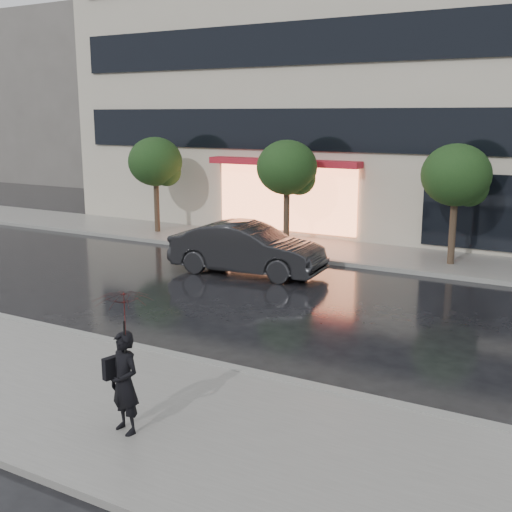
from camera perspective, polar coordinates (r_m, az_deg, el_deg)
The scene contains 12 objects.
ground at distance 14.05m, azimuth -4.97°, elevation -7.86°, with size 120.00×120.00×0.00m, color black.
sidewalk_near at distance 11.70m, azimuth -14.21°, elevation -12.19°, with size 60.00×4.50×0.12m, color slate.
sidewalk_far at distance 22.88m, azimuth 9.69°, elevation 0.15°, with size 60.00×3.50×0.12m, color slate.
curb_near at distance 13.27m, azimuth -7.44°, elevation -8.84°, with size 60.00×0.25×0.14m, color gray.
curb_far at distance 21.28m, azimuth 8.07°, elevation -0.69°, with size 60.00×0.25×0.14m, color gray.
office_building at distance 30.04m, azimuth 15.74°, elevation 19.93°, with size 30.00×12.76×18.00m.
bg_building_left at distance 51.17m, azimuth -14.82°, elevation 13.33°, with size 14.00×10.00×12.00m, color #59544F.
tree_far_west at distance 26.64m, azimuth -8.80°, elevation 8.13°, with size 2.20×2.20×3.99m.
tree_mid_west at distance 23.41m, azimuth 2.93°, elevation 7.68°, with size 2.20×2.20×3.99m.
tree_mid_east at distance 21.41m, azimuth 17.53°, elevation 6.68°, with size 2.20×2.20×3.99m.
parked_car at distance 19.91m, azimuth -0.79°, elevation 0.67°, with size 1.69×4.83×1.59m, color black.
pedestrian_with_umbrella at distance 9.77m, azimuth -11.68°, elevation -7.45°, with size 1.07×1.09×2.24m.
Camera 1 is at (7.52, -10.82, 4.87)m, focal length 45.00 mm.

